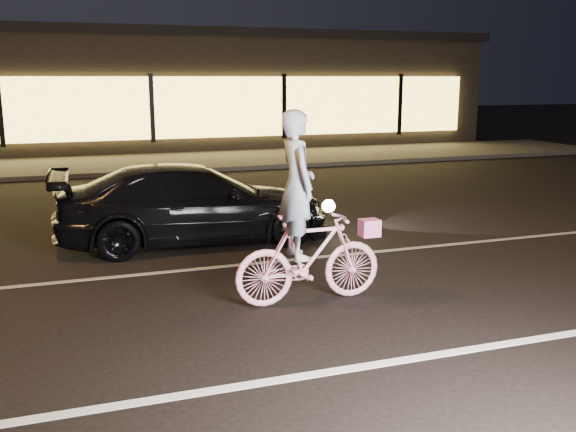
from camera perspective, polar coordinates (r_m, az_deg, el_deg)
name	(u,v)px	position (r m, az deg, el deg)	size (l,w,h in m)	color
ground	(329,308)	(7.39, 3.64, -8.19)	(90.00, 90.00, 0.00)	black
lane_stripe_near	(391,362)	(6.14, 9.19, -12.70)	(60.00, 0.12, 0.01)	silver
lane_stripe_far	(275,261)	(9.17, -1.19, -4.06)	(60.00, 0.10, 0.01)	gray
sidewalk	(162,163)	(19.72, -11.13, 4.67)	(30.00, 4.00, 0.12)	#383533
storefront	(137,89)	(25.49, -13.28, 10.95)	(25.40, 8.42, 4.20)	black
cyclist	(306,236)	(7.34, 1.61, -1.82)	(1.77, 0.61, 2.23)	#FF4A78
sedan	(195,204)	(10.21, -8.30, 1.08)	(4.33, 1.84, 1.25)	black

